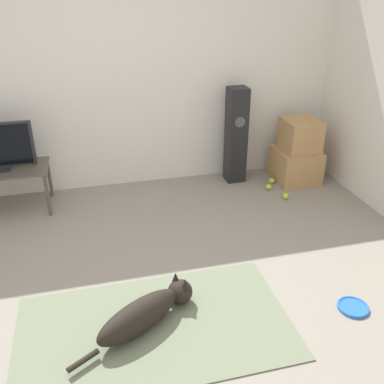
{
  "coord_description": "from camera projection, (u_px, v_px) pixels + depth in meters",
  "views": [
    {
      "loc": [
        -0.2,
        -2.48,
        2.14
      ],
      "look_at": [
        0.62,
        0.78,
        0.45
      ],
      "focal_mm": 40.0,
      "sensor_mm": 36.0,
      "label": 1
    }
  ],
  "objects": [
    {
      "name": "frisbee",
      "position": [
        353.0,
        307.0,
        3.09
      ],
      "size": [
        0.23,
        0.23,
        0.03
      ],
      "color": "blue",
      "rests_on": "ground_plane"
    },
    {
      "name": "tennis_ball_near_speaker",
      "position": [
        286.0,
        196.0,
        4.61
      ],
      "size": [
        0.07,
        0.07,
        0.07
      ],
      "color": "#C6E033",
      "rests_on": "ground_plane"
    },
    {
      "name": "dog",
      "position": [
        147.0,
        312.0,
        2.89
      ],
      "size": [
        0.89,
        0.58,
        0.24
      ],
      "color": "black",
      "rests_on": "area_rug"
    },
    {
      "name": "ground_plane",
      "position": [
        136.0,
        302.0,
        3.16
      ],
      "size": [
        12.0,
        12.0,
        0.0
      ],
      "primitive_type": "plane",
      "color": "gray"
    },
    {
      "name": "cardboard_box_lower",
      "position": [
        295.0,
        165.0,
        4.99
      ],
      "size": [
        0.48,
        0.51,
        0.38
      ],
      "color": "tan",
      "rests_on": "ground_plane"
    },
    {
      "name": "tennis_ball_loose_on_carpet",
      "position": [
        272.0,
        181.0,
        4.96
      ],
      "size": [
        0.07,
        0.07,
        0.07
      ],
      "color": "#C6E033",
      "rests_on": "ground_plane"
    },
    {
      "name": "area_rug",
      "position": [
        155.0,
        327.0,
        2.92
      ],
      "size": [
        1.85,
        1.06,
        0.01
      ],
      "color": "slate",
      "rests_on": "ground_plane"
    },
    {
      "name": "cardboard_box_upper",
      "position": [
        300.0,
        135.0,
        4.82
      ],
      "size": [
        0.38,
        0.41,
        0.36
      ],
      "color": "tan",
      "rests_on": "cardboard_box_lower"
    },
    {
      "name": "tennis_ball_by_boxes",
      "position": [
        269.0,
        187.0,
        4.81
      ],
      "size": [
        0.07,
        0.07,
        0.07
      ],
      "color": "#C6E033",
      "rests_on": "ground_plane"
    },
    {
      "name": "floor_speaker",
      "position": [
        236.0,
        136.0,
        4.83
      ],
      "size": [
        0.21,
        0.22,
        1.09
      ],
      "color": "black",
      "rests_on": "ground_plane"
    },
    {
      "name": "wall_back",
      "position": [
        102.0,
        72.0,
        4.4
      ],
      "size": [
        8.0,
        0.06,
        2.55
      ],
      "color": "silver",
      "rests_on": "ground_plane"
    }
  ]
}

